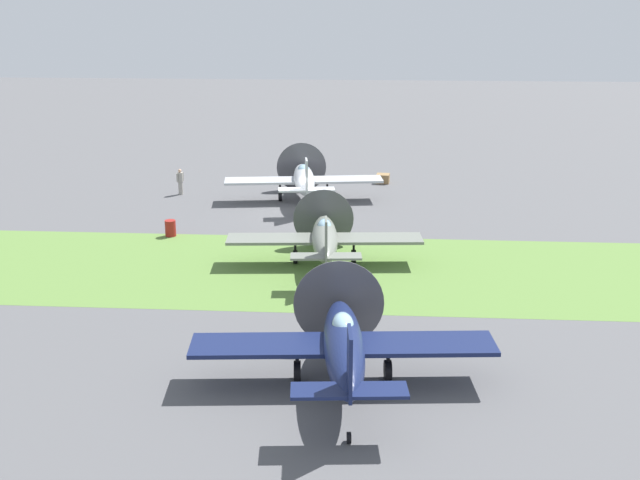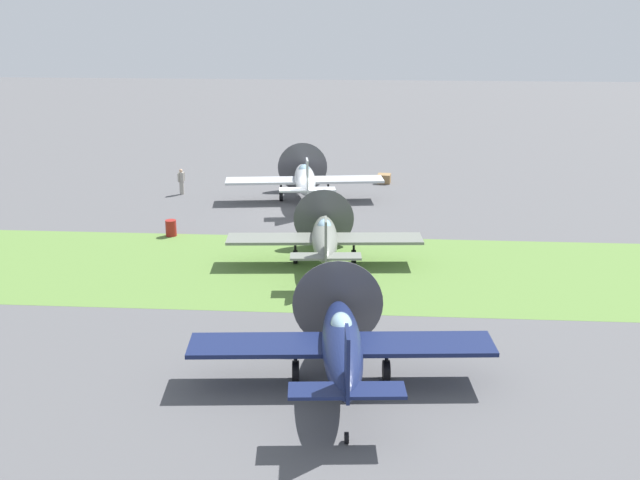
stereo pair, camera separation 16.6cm
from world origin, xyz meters
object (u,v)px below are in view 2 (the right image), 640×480
(supply_crate, at_px, (384,179))
(ground_crew_chief, at_px, (181,181))
(airplane_wingman, at_px, (325,237))
(airplane_lead, at_px, (305,179))
(airplane_trail, at_px, (342,344))
(fuel_drum, at_px, (171,228))

(supply_crate, bearing_deg, ground_crew_chief, -162.26)
(supply_crate, bearing_deg, airplane_wingman, -99.34)
(airplane_lead, height_order, airplane_trail, airplane_trail)
(airplane_lead, xyz_separation_m, ground_crew_chief, (-8.43, 1.42, -0.62))
(airplane_lead, xyz_separation_m, supply_crate, (5.13, 5.76, -1.21))
(airplane_lead, distance_m, airplane_trail, 25.28)
(airplane_lead, relative_size, supply_crate, 11.46)
(airplane_trail, distance_m, ground_crew_chief, 29.04)
(airplane_trail, bearing_deg, fuel_drum, 116.10)
(airplane_wingman, distance_m, airplane_trail, 12.63)
(airplane_wingman, height_order, supply_crate, airplane_wingman)
(airplane_trail, bearing_deg, ground_crew_chief, 109.24)
(airplane_lead, relative_size, ground_crew_chief, 5.96)
(fuel_drum, bearing_deg, ground_crew_chief, 100.19)
(airplane_wingman, bearing_deg, airplane_trail, -88.21)
(airplane_lead, xyz_separation_m, fuel_drum, (-6.72, -8.08, -1.08))
(airplane_lead, height_order, ground_crew_chief, airplane_lead)
(airplane_lead, relative_size, airplane_trail, 0.98)
(airplane_wingman, relative_size, fuel_drum, 10.82)
(airplane_wingman, xyz_separation_m, airplane_trail, (1.43, -12.55, 0.12))
(airplane_wingman, height_order, ground_crew_chief, airplane_wingman)
(airplane_lead, bearing_deg, supply_crate, 40.51)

